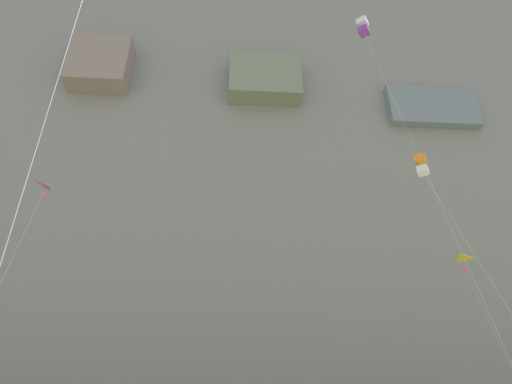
{
  "coord_description": "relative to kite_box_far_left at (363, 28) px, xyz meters",
  "views": [
    {
      "loc": [
        -4.35,
        0.66,
        3.49
      ],
      "look_at": [
        -2.72,
        26.69,
        18.47
      ],
      "focal_mm": 29.95,
      "sensor_mm": 36.0,
      "label": 1
    }
  ],
  "objects": [
    {
      "name": "kite_box_low_right",
      "position": [
        1.39,
        -1.63,
        -14.75
      ],
      "size": [
        2.85,
        5.39,
        18.98
      ],
      "color": "orange",
      "rests_on": "ground"
    },
    {
      "name": "kite_delta_upper_left",
      "position": [
        8.43,
        9.32,
        -17.67
      ],
      "size": [
        3.32,
        3.63,
        15.63
      ],
      "color": "yellow",
      "rests_on": "ground"
    },
    {
      "name": "kite_box_far_left",
      "position": [
        0.0,
        0.0,
        0.0
      ],
      "size": [
        3.1,
        5.72,
        33.92
      ],
      "color": "white",
      "rests_on": "ground"
    },
    {
      "name": "kite_delta_mid_right",
      "position": [
        -26.76,
        10.47,
        -11.14
      ],
      "size": [
        2.19,
        5.76,
        22.45
      ],
      "color": "pink",
      "rests_on": "ground"
    },
    {
      "name": "cliff_face",
      "position": [
        -6.06,
        36.93,
        7.67
      ],
      "size": [
        180.0,
        25.74,
        81.23
      ],
      "color": "gray",
      "rests_on": "ground"
    }
  ]
}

